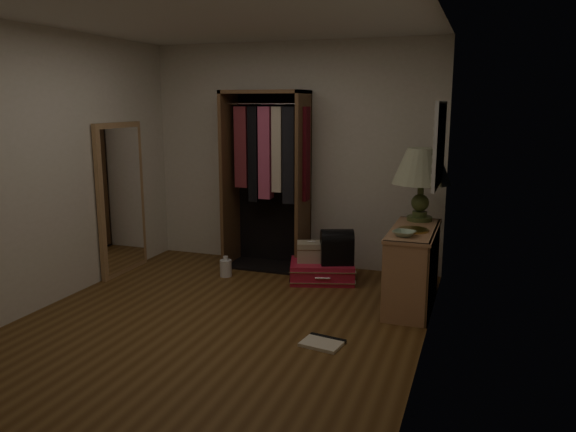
# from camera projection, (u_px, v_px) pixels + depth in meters

# --- Properties ---
(ground) EXTENTS (4.00, 4.00, 0.00)m
(ground) POSITION_uv_depth(u_px,v_px,m) (221.00, 322.00, 4.99)
(ground) COLOR #563718
(ground) RESTS_ON ground
(room_walls) EXTENTS (3.52, 4.02, 2.60)m
(room_walls) POSITION_uv_depth(u_px,v_px,m) (227.00, 153.00, 4.71)
(room_walls) COLOR beige
(room_walls) RESTS_ON ground
(console_bookshelf) EXTENTS (0.42, 1.12, 0.75)m
(console_bookshelf) POSITION_uv_depth(u_px,v_px,m) (413.00, 264.00, 5.38)
(console_bookshelf) COLOR #AC7853
(console_bookshelf) RESTS_ON ground
(open_wardrobe) EXTENTS (0.99, 0.50, 2.05)m
(open_wardrobe) POSITION_uv_depth(u_px,v_px,m) (270.00, 166.00, 6.45)
(open_wardrobe) COLOR brown
(open_wardrobe) RESTS_ON ground
(floor_mirror) EXTENTS (0.06, 0.80, 1.70)m
(floor_mirror) POSITION_uv_depth(u_px,v_px,m) (122.00, 199.00, 6.30)
(floor_mirror) COLOR #A67C50
(floor_mirror) RESTS_ON ground
(pink_suitcase) EXTENTS (0.82, 0.69, 0.21)m
(pink_suitcase) POSITION_uv_depth(u_px,v_px,m) (322.00, 271.00, 6.12)
(pink_suitcase) COLOR red
(pink_suitcase) RESTS_ON ground
(train_case) EXTENTS (0.37, 0.31, 0.23)m
(train_case) POSITION_uv_depth(u_px,v_px,m) (311.00, 252.00, 6.10)
(train_case) COLOR tan
(train_case) RESTS_ON pink_suitcase
(black_bag) EXTENTS (0.41, 0.34, 0.38)m
(black_bag) POSITION_uv_depth(u_px,v_px,m) (337.00, 246.00, 5.99)
(black_bag) COLOR black
(black_bag) RESTS_ON pink_suitcase
(table_lamp) EXTENTS (0.76, 0.76, 0.73)m
(table_lamp) POSITION_uv_depth(u_px,v_px,m) (422.00, 168.00, 5.54)
(table_lamp) COLOR #3F5026
(table_lamp) RESTS_ON console_bookshelf
(brass_tray) EXTENTS (0.31, 0.31, 0.02)m
(brass_tray) POSITION_uv_depth(u_px,v_px,m) (413.00, 230.00, 5.19)
(brass_tray) COLOR #AE8F42
(brass_tray) RESTS_ON console_bookshelf
(ceramic_bowl) EXTENTS (0.24, 0.24, 0.05)m
(ceramic_bowl) POSITION_uv_depth(u_px,v_px,m) (404.00, 233.00, 4.98)
(ceramic_bowl) COLOR #96B395
(ceramic_bowl) RESTS_ON console_bookshelf
(white_jug) EXTENTS (0.16, 0.16, 0.23)m
(white_jug) POSITION_uv_depth(u_px,v_px,m) (226.00, 268.00, 6.28)
(white_jug) COLOR silver
(white_jug) RESTS_ON ground
(floor_book) EXTENTS (0.35, 0.30, 0.03)m
(floor_book) POSITION_uv_depth(u_px,v_px,m) (323.00, 342.00, 4.53)
(floor_book) COLOR beige
(floor_book) RESTS_ON ground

